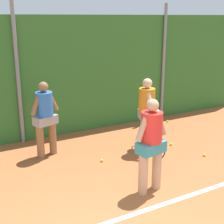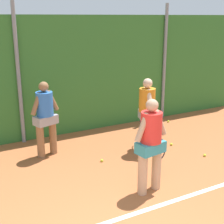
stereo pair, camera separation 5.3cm
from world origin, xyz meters
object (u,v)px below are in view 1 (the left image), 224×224
object	(u,v)px
player_backcourt_far	(45,115)
tennis_ball_4	(167,121)
player_foreground_near	(151,141)
tennis_ball_2	(171,144)
tennis_ball_1	(102,160)
tennis_ball_6	(204,155)
player_midcourt	(146,111)

from	to	relation	value
player_backcourt_far	tennis_ball_4	world-z (taller)	player_backcourt_far
player_foreground_near	tennis_ball_2	size ratio (longest dim) A/B	27.50
player_foreground_near	tennis_ball_2	xyz separation A→B (m)	(1.78, 1.59, -0.98)
player_backcourt_far	tennis_ball_4	xyz separation A→B (m)	(4.11, 0.63, -0.98)
player_backcourt_far	player_foreground_near	bearing A→B (deg)	-81.19
tennis_ball_1	tennis_ball_6	size ratio (longest dim) A/B	1.00
tennis_ball_2	tennis_ball_6	distance (m)	0.96
tennis_ball_1	tennis_ball_6	bearing A→B (deg)	-21.38
tennis_ball_1	player_foreground_near	bearing A→B (deg)	-81.45
tennis_ball_4	tennis_ball_2	bearing A→B (deg)	-125.35
tennis_ball_4	player_midcourt	bearing A→B (deg)	-141.55
tennis_ball_1	tennis_ball_6	world-z (taller)	same
tennis_ball_6	tennis_ball_4	bearing A→B (deg)	71.46
player_backcourt_far	tennis_ball_4	distance (m)	4.27
tennis_ball_4	tennis_ball_6	xyz separation A→B (m)	(-0.83, -2.48, 0.00)
tennis_ball_1	tennis_ball_4	size ratio (longest dim) A/B	1.00
player_backcourt_far	tennis_ball_1	size ratio (longest dim) A/B	27.25
player_foreground_near	tennis_ball_4	size ratio (longest dim) A/B	27.50
tennis_ball_2	tennis_ball_4	bearing A→B (deg)	54.65
player_foreground_near	tennis_ball_6	distance (m)	2.38
tennis_ball_6	tennis_ball_1	bearing A→B (deg)	158.62
player_midcourt	player_backcourt_far	world-z (taller)	player_midcourt
tennis_ball_2	player_midcourt	bearing A→B (deg)	173.16
tennis_ball_4	tennis_ball_6	bearing A→B (deg)	-108.54
player_backcourt_far	tennis_ball_2	xyz separation A→B (m)	(3.01, -0.93, -0.98)
tennis_ball_4	tennis_ball_1	bearing A→B (deg)	-153.20
player_midcourt	tennis_ball_2	world-z (taller)	player_midcourt
player_backcourt_far	tennis_ball_2	distance (m)	3.29
player_foreground_near	tennis_ball_2	bearing A→B (deg)	32.68
tennis_ball_4	tennis_ball_6	distance (m)	2.61
player_foreground_near	player_backcourt_far	world-z (taller)	player_foreground_near
player_midcourt	tennis_ball_4	xyz separation A→B (m)	(1.85, 1.47, -0.98)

